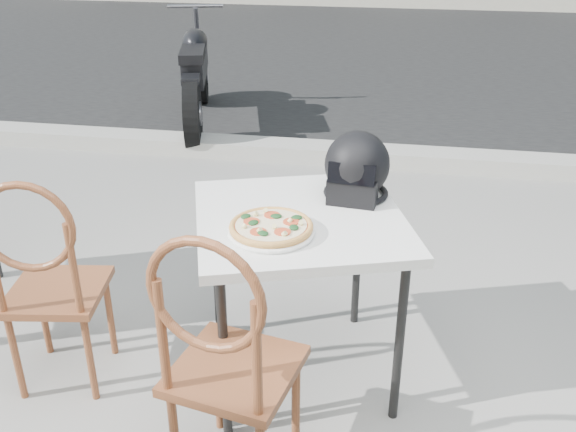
% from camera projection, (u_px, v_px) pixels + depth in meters
% --- Properties ---
extents(street_asphalt, '(30.00, 8.00, 0.00)m').
position_uv_depth(street_asphalt, '(397.00, 53.00, 8.30)').
color(street_asphalt, black).
rests_on(street_asphalt, ground).
extents(curb, '(30.00, 0.25, 0.12)m').
position_uv_depth(curb, '(386.00, 156.00, 4.73)').
color(curb, '#9E9D94').
rests_on(curb, ground).
extents(cafe_table_main, '(0.95, 0.95, 0.71)m').
position_uv_depth(cafe_table_main, '(300.00, 231.00, 2.37)').
color(cafe_table_main, silver).
rests_on(cafe_table_main, ground).
extents(plate, '(0.34, 0.34, 0.02)m').
position_uv_depth(plate, '(271.00, 232.00, 2.21)').
color(plate, white).
rests_on(plate, cafe_table_main).
extents(pizza, '(0.35, 0.35, 0.04)m').
position_uv_depth(pizza, '(271.00, 226.00, 2.20)').
color(pizza, tan).
rests_on(pizza, plate).
extents(helmet, '(0.28, 0.29, 0.26)m').
position_uv_depth(helmet, '(357.00, 169.00, 2.45)').
color(helmet, black).
rests_on(helmet, cafe_table_main).
extents(cafe_chair_main, '(0.44, 0.44, 0.97)m').
position_uv_depth(cafe_chair_main, '(224.00, 352.00, 1.90)').
color(cafe_chair_main, brown).
rests_on(cafe_chair_main, ground).
extents(cafe_chair_side, '(0.40, 0.40, 0.92)m').
position_uv_depth(cafe_chair_side, '(46.00, 275.00, 2.35)').
color(cafe_chair_side, brown).
rests_on(cafe_chair_side, ground).
extents(motorcycle, '(0.65, 1.86, 0.94)m').
position_uv_depth(motorcycle, '(196.00, 76.00, 5.48)').
color(motorcycle, black).
rests_on(motorcycle, street_asphalt).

